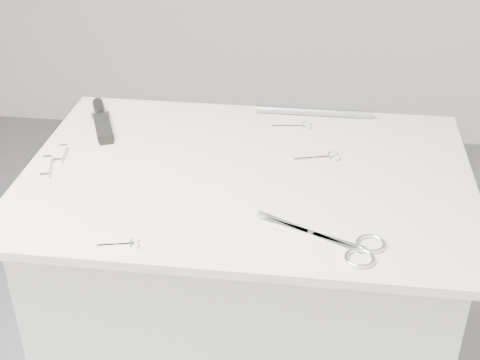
# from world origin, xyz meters

# --- Properties ---
(plinth) EXTENTS (0.90, 0.60, 0.90)m
(plinth) POSITION_xyz_m (0.00, 0.00, 0.45)
(plinth) COLOR silver
(plinth) RESTS_ON ground
(display_board) EXTENTS (1.00, 0.70, 0.02)m
(display_board) POSITION_xyz_m (0.00, 0.00, 0.91)
(display_board) COLOR beige
(display_board) RESTS_ON plinth
(large_shears) EXTENTS (0.25, 0.16, 0.01)m
(large_shears) POSITION_xyz_m (0.22, -0.25, 0.92)
(large_shears) COLOR white
(large_shears) RESTS_ON display_board
(embroidery_scissors_a) EXTENTS (0.11, 0.06, 0.00)m
(embroidery_scissors_a) POSITION_xyz_m (0.17, 0.09, 0.92)
(embroidery_scissors_a) COLOR white
(embroidery_scissors_a) RESTS_ON display_board
(embroidery_scissors_b) EXTENTS (0.10, 0.04, 0.00)m
(embroidery_scissors_b) POSITION_xyz_m (0.10, 0.24, 0.92)
(embroidery_scissors_b) COLOR white
(embroidery_scissors_b) RESTS_ON display_board
(tiny_scissors) EXTENTS (0.08, 0.04, 0.00)m
(tiny_scissors) POSITION_xyz_m (-0.20, -0.30, 0.92)
(tiny_scissors) COLOR white
(tiny_scissors) RESTS_ON display_board
(sheathed_knife) EXTENTS (0.12, 0.22, 0.03)m
(sheathed_knife) POSITION_xyz_m (-0.40, 0.21, 0.93)
(sheathed_knife) COLOR black
(sheathed_knife) RESTS_ON display_board
(pocket_knife_a) EXTENTS (0.04, 0.09, 0.01)m
(pocket_knife_a) POSITION_xyz_m (-0.45, -0.04, 0.93)
(pocket_knife_a) COLOR beige
(pocket_knife_a) RESTS_ON display_board
(pocket_knife_b) EXTENTS (0.03, 0.08, 0.01)m
(pocket_knife_b) POSITION_xyz_m (-0.44, 0.02, 0.92)
(pocket_knife_b) COLOR beige
(pocket_knife_b) RESTS_ON display_board
(metal_rail) EXTENTS (0.30, 0.02, 0.02)m
(metal_rail) POSITION_xyz_m (0.14, 0.31, 0.93)
(metal_rail) COLOR #96989E
(metal_rail) RESTS_ON display_board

